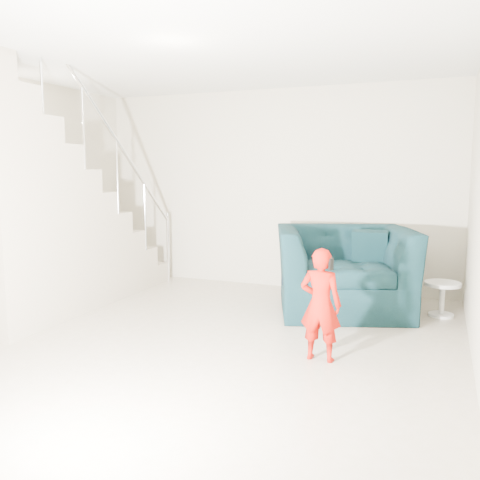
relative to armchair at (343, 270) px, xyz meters
name	(u,v)px	position (x,y,z in m)	size (l,w,h in m)	color
floor	(177,348)	(-1.19, -1.81, -0.48)	(5.50, 5.50, 0.00)	gray
ceiling	(171,40)	(-1.19, -1.81, 2.22)	(5.50, 5.50, 0.00)	silver
back_wall	(271,189)	(-1.19, 0.94, 0.87)	(5.00, 5.00, 0.00)	#BBB298
armchair	(343,270)	(0.00, 0.00, 0.00)	(1.48, 1.30, 0.96)	black
toddler	(321,305)	(0.10, -1.62, 0.00)	(0.35, 0.23, 0.97)	#9B0705
side_table	(442,293)	(1.06, 0.17, -0.22)	(0.39, 0.39, 0.39)	silver
staircase	(43,229)	(-3.18, -1.26, 0.46)	(1.02, 3.03, 3.62)	#ADA089
cushion	(370,247)	(0.26, 0.23, 0.25)	(0.40, 0.12, 0.38)	black
throw	(291,257)	(-0.59, -0.12, 0.12)	(0.05, 0.50, 0.56)	black
phone	(331,264)	(0.19, -1.66, 0.36)	(0.02, 0.05, 0.10)	black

